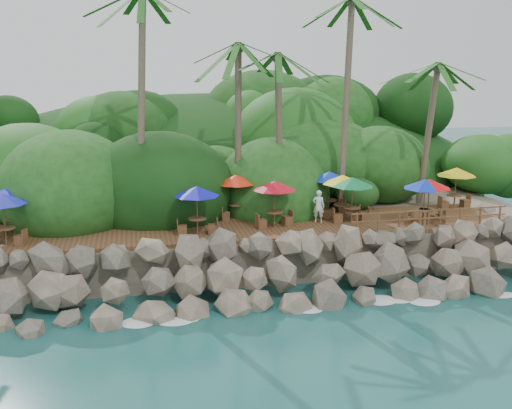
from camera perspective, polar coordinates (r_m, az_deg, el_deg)
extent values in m
plane|color=#19514F|center=(25.85, 2.72, -10.34)|extent=(140.00, 140.00, 0.00)
cube|color=gray|center=(40.48, -2.84, -0.11)|extent=(32.00, 25.20, 2.10)
ellipsoid|color=#143811|center=(47.96, -4.20, 0.66)|extent=(44.80, 28.00, 15.40)
cube|color=brown|center=(30.65, 0.00, -2.19)|extent=(26.00, 5.00, 0.20)
ellipsoid|color=white|center=(25.60, -17.79, -11.15)|extent=(1.20, 0.80, 0.06)
ellipsoid|color=white|center=(25.42, -10.93, -10.92)|extent=(1.20, 0.80, 0.06)
ellipsoid|color=white|center=(25.59, -4.09, -10.54)|extent=(1.20, 0.80, 0.06)
ellipsoid|color=white|center=(26.10, 2.55, -10.02)|extent=(1.20, 0.80, 0.06)
ellipsoid|color=white|center=(26.94, 8.84, -9.41)|extent=(1.20, 0.80, 0.06)
ellipsoid|color=white|center=(28.08, 14.66, -8.75)|extent=(1.20, 0.80, 0.06)
ellipsoid|color=white|center=(29.48, 19.95, -8.06)|extent=(1.20, 0.80, 0.06)
cylinder|color=brown|center=(31.28, -10.82, 8.92)|extent=(1.10, 2.18, 11.57)
cylinder|color=brown|center=(32.47, -1.71, 6.97)|extent=(0.49, 0.64, 9.05)
ellipsoid|color=#23601E|center=(32.31, -1.77, 14.97)|extent=(6.00, 6.00, 2.40)
cylinder|color=brown|center=(32.93, 2.19, 6.63)|extent=(0.79, 0.88, 8.56)
ellipsoid|color=#23601E|center=(32.72, 2.26, 14.09)|extent=(6.00, 6.00, 2.40)
cylinder|color=brown|center=(33.96, 8.53, 9.24)|extent=(1.30, 1.90, 11.50)
cylinder|color=brown|center=(35.91, 16.01, 6.28)|extent=(0.57, 1.38, 8.05)
ellipsoid|color=#23601E|center=(35.69, 16.43, 12.72)|extent=(6.00, 6.00, 2.40)
cylinder|color=brown|center=(31.74, -13.15, 0.42)|extent=(0.16, 0.16, 2.40)
cylinder|color=brown|center=(31.78, -8.10, 0.64)|extent=(0.16, 0.16, 2.40)
cylinder|color=brown|center=(34.48, -13.05, 1.41)|extent=(0.16, 0.16, 2.40)
cylinder|color=brown|center=(34.51, -8.40, 1.62)|extent=(0.16, 0.16, 2.40)
cone|color=brown|center=(32.71, -10.84, 4.99)|extent=(5.29, 5.29, 2.20)
cylinder|color=brown|center=(31.92, -1.89, -0.67)|extent=(0.08, 0.08, 0.77)
cylinder|color=brown|center=(31.83, -1.89, 0.02)|extent=(0.88, 0.88, 0.05)
cylinder|color=brown|center=(31.75, -1.90, 0.66)|extent=(0.05, 0.05, 2.29)
cone|color=red|center=(31.55, -1.91, 2.42)|extent=(2.19, 2.19, 0.47)
cube|color=brown|center=(31.61, -3.03, -1.10)|extent=(0.56, 0.56, 0.48)
cube|color=brown|center=(32.31, -0.76, -0.76)|extent=(0.56, 0.56, 0.48)
cylinder|color=brown|center=(35.94, 18.30, 0.22)|extent=(0.08, 0.08, 0.77)
cylinder|color=brown|center=(35.86, 18.34, 0.84)|extent=(0.88, 0.88, 0.05)
cylinder|color=brown|center=(35.79, 18.39, 1.41)|extent=(0.05, 0.05, 2.29)
cone|color=yellow|center=(35.62, 18.50, 2.97)|extent=(2.19, 2.19, 0.47)
cube|color=brown|center=(35.55, 17.34, -0.09)|extent=(0.49, 0.49, 0.48)
cube|color=brown|center=(36.41, 19.21, 0.08)|extent=(0.49, 0.49, 0.48)
cylinder|color=brown|center=(33.15, 6.91, -0.25)|extent=(0.08, 0.08, 0.77)
cylinder|color=brown|center=(33.06, 6.92, 0.42)|extent=(0.88, 0.88, 0.05)
cylinder|color=brown|center=(32.98, 6.94, 1.04)|extent=(0.05, 0.05, 2.29)
cone|color=#0D2EAC|center=(32.79, 6.99, 2.73)|extent=(2.19, 2.19, 0.47)
cube|color=brown|center=(32.82, 5.80, -0.61)|extent=(0.52, 0.52, 0.48)
cube|color=brown|center=(33.55, 7.97, -0.37)|extent=(0.52, 0.52, 0.48)
cylinder|color=brown|center=(30.28, 1.76, -1.43)|extent=(0.08, 0.08, 0.77)
cylinder|color=brown|center=(30.18, 1.77, -0.70)|extent=(0.88, 0.88, 0.05)
cylinder|color=brown|center=(30.10, 1.77, -0.03)|extent=(0.05, 0.05, 2.29)
cone|color=red|center=(29.89, 1.79, 1.82)|extent=(2.19, 2.19, 0.47)
cube|color=brown|center=(30.01, 0.51, -1.84)|extent=(0.52, 0.52, 0.48)
cube|color=brown|center=(30.63, 2.99, -1.56)|extent=(0.52, 0.52, 0.48)
cylinder|color=brown|center=(29.55, -22.63, -2.82)|extent=(0.08, 0.08, 0.77)
cylinder|color=brown|center=(29.46, -22.69, -2.08)|extent=(0.88, 0.88, 0.05)
cylinder|color=brown|center=(29.37, -22.76, -1.39)|extent=(0.05, 0.05, 2.29)
cone|color=#0C14A1|center=(29.16, -22.93, 0.50)|extent=(2.19, 2.19, 0.47)
cube|color=brown|center=(29.20, -21.41, -3.19)|extent=(0.57, 0.57, 0.48)
cylinder|color=brown|center=(31.57, 9.04, -0.99)|extent=(0.08, 0.08, 0.77)
cylinder|color=brown|center=(31.48, 9.07, -0.29)|extent=(0.88, 0.88, 0.05)
cylinder|color=brown|center=(31.40, 9.09, 0.36)|extent=(0.05, 0.05, 2.29)
cone|color=#0C6F39|center=(31.20, 9.16, 2.14)|extent=(2.19, 2.19, 0.47)
cube|color=brown|center=(31.44, 7.74, -1.28)|extent=(0.48, 0.48, 0.48)
cube|color=brown|center=(31.79, 10.31, -1.21)|extent=(0.48, 0.48, 0.48)
cylinder|color=brown|center=(31.80, 15.56, -1.21)|extent=(0.08, 0.08, 0.77)
cylinder|color=brown|center=(31.71, 15.60, -0.51)|extent=(0.88, 0.88, 0.05)
cylinder|color=brown|center=(31.63, 15.64, 0.13)|extent=(0.05, 0.05, 2.29)
cone|color=#0D2CB4|center=(31.43, 15.75, 1.89)|extent=(2.19, 2.19, 0.47)
cube|color=brown|center=(31.53, 14.34, -1.53)|extent=(0.45, 0.45, 0.48)
cube|color=brown|center=(32.15, 16.72, -1.40)|extent=(0.45, 0.45, 0.48)
cylinder|color=brown|center=(31.93, 15.94, -1.17)|extent=(0.08, 0.08, 0.77)
cylinder|color=brown|center=(31.84, 15.99, -0.48)|extent=(0.88, 0.88, 0.05)
cylinder|color=brown|center=(31.76, 16.03, 0.16)|extent=(0.05, 0.05, 2.29)
cone|color=red|center=(31.56, 16.14, 1.91)|extent=(2.19, 2.19, 0.47)
cube|color=brown|center=(31.59, 14.80, -1.53)|extent=(0.47, 0.47, 0.48)
cube|color=brown|center=(32.35, 17.03, -1.33)|extent=(0.47, 0.47, 0.48)
cylinder|color=brown|center=(29.07, -5.57, -2.10)|extent=(0.08, 0.08, 0.77)
cylinder|color=brown|center=(28.97, -5.59, -1.35)|extent=(0.88, 0.88, 0.05)
cylinder|color=brown|center=(28.88, -5.60, -0.65)|extent=(0.05, 0.05, 2.29)
cone|color=#0D10B3|center=(28.67, -5.65, 1.28)|extent=(2.19, 2.19, 0.47)
cube|color=brown|center=(29.11, -7.00, -2.42)|extent=(0.47, 0.47, 0.48)
cube|color=brown|center=(29.13, -4.13, -2.34)|extent=(0.47, 0.47, 0.48)
cylinder|color=brown|center=(31.28, -21.93, -1.92)|extent=(0.08, 0.08, 0.77)
cylinder|color=brown|center=(31.19, -21.99, -1.21)|extent=(0.88, 0.88, 0.05)
cylinder|color=brown|center=(31.11, -22.05, -0.56)|extent=(0.05, 0.05, 2.29)
cone|color=#0D13B3|center=(30.90, -22.21, 1.22)|extent=(2.19, 2.19, 0.47)
cube|color=brown|center=(31.31, -20.58, -2.06)|extent=(0.51, 0.51, 0.48)
cylinder|color=brown|center=(32.17, 8.13, -0.69)|extent=(0.08, 0.08, 0.77)
cylinder|color=brown|center=(32.08, 8.16, 0.00)|extent=(0.88, 0.88, 0.05)
cylinder|color=brown|center=(32.00, 8.18, 0.63)|extent=(0.05, 0.05, 2.29)
cone|color=yellow|center=(31.81, 8.24, 2.38)|extent=(2.19, 2.19, 0.47)
cube|color=brown|center=(32.24, 6.83, -0.89)|extent=(0.57, 0.57, 0.48)
cube|color=brown|center=(32.19, 9.42, -1.00)|extent=(0.57, 0.57, 0.48)
cylinder|color=brown|center=(29.56, 9.57, -1.74)|extent=(0.10, 0.10, 1.00)
cylinder|color=brown|center=(29.97, 11.53, -1.62)|extent=(0.10, 0.10, 1.00)
cylinder|color=brown|center=(30.41, 13.44, -1.51)|extent=(0.10, 0.10, 1.00)
cylinder|color=brown|center=(30.88, 15.29, -1.39)|extent=(0.10, 0.10, 1.00)
cylinder|color=brown|center=(31.39, 17.09, -1.28)|extent=(0.10, 0.10, 1.00)
cylinder|color=brown|center=(31.93, 18.82, -1.17)|extent=(0.10, 0.10, 1.00)
cylinder|color=brown|center=(32.49, 20.50, -1.06)|extent=(0.10, 0.10, 1.00)
cylinder|color=brown|center=(33.08, 22.12, -0.95)|extent=(0.10, 0.10, 1.00)
cube|color=brown|center=(31.03, 16.25, -0.53)|extent=(8.30, 0.06, 0.06)
cube|color=brown|center=(31.12, 16.20, -1.24)|extent=(8.30, 0.06, 0.06)
imported|color=white|center=(31.24, 5.95, -0.17)|extent=(0.73, 0.63, 1.70)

